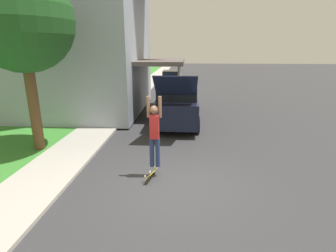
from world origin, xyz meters
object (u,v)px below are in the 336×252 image
(skateboard, at_px, (151,173))
(lawn_tree_near, at_px, (21,21))
(skateboarder, at_px, (154,131))
(lawn_tree_far, at_px, (87,17))
(suv_parked, at_px, (178,102))
(car_down_street, at_px, (171,77))

(skateboard, bearing_deg, lawn_tree_near, 156.94)
(skateboarder, distance_m, skateboard, 1.22)
(lawn_tree_near, xyz_separation_m, lawn_tree_far, (-0.63, 7.56, 0.96))
(skateboarder, relative_size, skateboard, 2.67)
(lawn_tree_far, distance_m, suv_parked, 7.83)
(lawn_tree_near, bearing_deg, lawn_tree_far, 94.76)
(suv_parked, height_order, car_down_street, suv_parked)
(car_down_street, bearing_deg, lawn_tree_near, -100.26)
(suv_parked, bearing_deg, skateboard, -95.27)
(lawn_tree_far, xyz_separation_m, skateboard, (4.95, -9.40, -5.20))
(lawn_tree_near, height_order, skateboard, lawn_tree_near)
(suv_parked, bearing_deg, lawn_tree_near, -140.71)
(lawn_tree_near, distance_m, skateboard, 6.33)
(skateboarder, xyz_separation_m, skateboard, (-0.09, -0.18, -1.20))
(lawn_tree_far, bearing_deg, car_down_street, 70.96)
(suv_parked, relative_size, skateboarder, 2.71)
(car_down_street, distance_m, skateboarder, 21.43)
(car_down_street, xyz_separation_m, skateboard, (0.75, -21.58, -0.48))
(suv_parked, bearing_deg, skateboarder, -94.56)
(lawn_tree_far, height_order, skateboard, lawn_tree_far)
(lawn_tree_near, bearing_deg, skateboarder, -20.61)
(lawn_tree_near, xyz_separation_m, skateboarder, (4.41, -1.66, -3.03))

